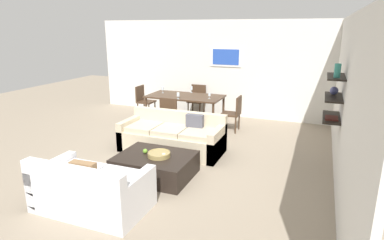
# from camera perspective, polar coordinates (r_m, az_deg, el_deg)

# --- Properties ---
(ground_plane) EXTENTS (18.00, 18.00, 0.00)m
(ground_plane) POSITION_cam_1_polar(r_m,az_deg,el_deg) (6.55, -3.74, -6.44)
(ground_plane) COLOR gray
(back_wall_unit) EXTENTS (8.40, 0.09, 2.70)m
(back_wall_unit) POSITION_cam_1_polar(r_m,az_deg,el_deg) (9.36, 7.17, 8.78)
(back_wall_unit) COLOR silver
(back_wall_unit) RESTS_ON ground
(right_wall_shelf_unit) EXTENTS (0.34, 8.20, 2.70)m
(right_wall_shelf_unit) POSITION_cam_1_polar(r_m,az_deg,el_deg) (6.18, 25.02, 3.83)
(right_wall_shelf_unit) COLOR silver
(right_wall_shelf_unit) RESTS_ON ground
(sofa_beige) EXTENTS (2.10, 0.90, 0.78)m
(sofa_beige) POSITION_cam_1_polar(r_m,az_deg,el_deg) (6.78, -3.38, -3.03)
(sofa_beige) COLOR beige
(sofa_beige) RESTS_ON ground
(loveseat_white) EXTENTS (1.55, 0.90, 0.78)m
(loveseat_white) POSITION_cam_1_polar(r_m,az_deg,el_deg) (4.86, -17.22, -11.63)
(loveseat_white) COLOR white
(loveseat_white) RESTS_ON ground
(coffee_table) EXTENTS (1.27, 1.00, 0.38)m
(coffee_table) POSITION_cam_1_polar(r_m,az_deg,el_deg) (5.70, -6.43, -7.93)
(coffee_table) COLOR black
(coffee_table) RESTS_ON ground
(decorative_bowl) EXTENTS (0.39, 0.39, 0.08)m
(decorative_bowl) POSITION_cam_1_polar(r_m,az_deg,el_deg) (5.56, -5.78, -5.95)
(decorative_bowl) COLOR #99844C
(decorative_bowl) RESTS_ON coffee_table
(candle_jar) EXTENTS (0.06, 0.06, 0.08)m
(candle_jar) POSITION_cam_1_polar(r_m,az_deg,el_deg) (5.50, -4.96, -6.24)
(candle_jar) COLOR silver
(candle_jar) RESTS_ON coffee_table
(apple_on_coffee_table) EXTENTS (0.08, 0.08, 0.08)m
(apple_on_coffee_table) POSITION_cam_1_polar(r_m,az_deg,el_deg) (5.72, -8.19, -5.40)
(apple_on_coffee_table) COLOR #669E2D
(apple_on_coffee_table) RESTS_ON coffee_table
(dining_table) EXTENTS (1.98, 1.02, 0.75)m
(dining_table) POSITION_cam_1_polar(r_m,az_deg,el_deg) (8.66, -1.21, 3.88)
(dining_table) COLOR #422D1E
(dining_table) RESTS_ON ground
(dining_chair_foot) EXTENTS (0.44, 0.44, 0.88)m
(dining_chair_foot) POSITION_cam_1_polar(r_m,az_deg,el_deg) (7.89, -3.78, 1.30)
(dining_chair_foot) COLOR #422D1E
(dining_chair_foot) RESTS_ON ground
(dining_chair_left_far) EXTENTS (0.44, 0.44, 0.88)m
(dining_chair_left_far) POSITION_cam_1_polar(r_m,az_deg,el_deg) (9.51, -8.46, 3.66)
(dining_chair_left_far) COLOR #422D1E
(dining_chair_left_far) RESTS_ON ground
(dining_chair_right_near) EXTENTS (0.44, 0.44, 0.88)m
(dining_chair_right_near) POSITION_cam_1_polar(r_m,az_deg,el_deg) (8.06, 7.36, 1.51)
(dining_chair_right_near) COLOR #422D1E
(dining_chair_right_near) RESTS_ON ground
(dining_chair_head) EXTENTS (0.44, 0.44, 0.88)m
(dining_chair_head) POSITION_cam_1_polar(r_m,az_deg,el_deg) (9.53, 0.93, 3.85)
(dining_chair_head) COLOR #422D1E
(dining_chair_head) RESTS_ON ground
(wine_glass_foot) EXTENTS (0.08, 0.08, 0.16)m
(wine_glass_foot) POSITION_cam_1_polar(r_m,az_deg,el_deg) (8.23, -2.43, 4.45)
(wine_glass_foot) COLOR silver
(wine_glass_foot) RESTS_ON dining_table
(wine_glass_head) EXTENTS (0.07, 0.07, 0.18)m
(wine_glass_head) POSITION_cam_1_polar(r_m,az_deg,el_deg) (9.03, -0.11, 5.55)
(wine_glass_head) COLOR silver
(wine_glass_head) RESTS_ON dining_table
(wine_glass_left_far) EXTENTS (0.07, 0.07, 0.18)m
(wine_glass_left_far) POSITION_cam_1_polar(r_m,az_deg,el_deg) (9.04, -5.15, 5.50)
(wine_glass_left_far) COLOR silver
(wine_glass_left_far) RESTS_ON dining_table
(wine_glass_right_near) EXTENTS (0.06, 0.06, 0.14)m
(wine_glass_right_near) POSITION_cam_1_polar(r_m,az_deg,el_deg) (8.27, 3.06, 4.40)
(wine_glass_right_near) COLOR silver
(wine_glass_right_near) RESTS_ON dining_table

